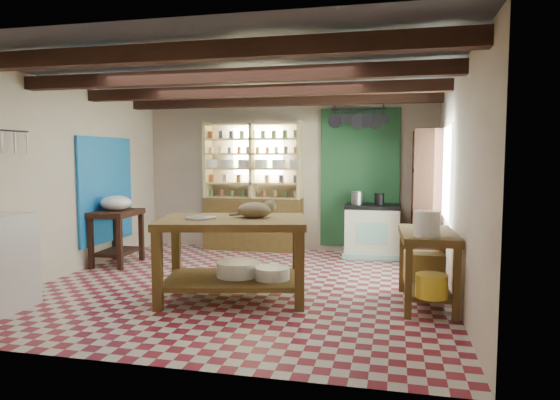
% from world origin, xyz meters
% --- Properties ---
extents(floor, '(5.00, 5.00, 0.02)m').
position_xyz_m(floor, '(0.00, 0.00, -0.01)').
color(floor, maroon).
rests_on(floor, ground).
extents(ceiling, '(5.00, 5.00, 0.02)m').
position_xyz_m(ceiling, '(0.00, 0.00, 2.60)').
color(ceiling, '#424146').
rests_on(ceiling, wall_back).
extents(wall_back, '(5.00, 0.04, 2.60)m').
position_xyz_m(wall_back, '(0.00, 2.50, 1.30)').
color(wall_back, beige).
rests_on(wall_back, floor).
extents(wall_front, '(5.00, 0.04, 2.60)m').
position_xyz_m(wall_front, '(0.00, -2.50, 1.30)').
color(wall_front, beige).
rests_on(wall_front, floor).
extents(wall_left, '(0.04, 5.00, 2.60)m').
position_xyz_m(wall_left, '(-2.50, 0.00, 1.30)').
color(wall_left, beige).
rests_on(wall_left, floor).
extents(wall_right, '(0.04, 5.00, 2.60)m').
position_xyz_m(wall_right, '(2.50, 0.00, 1.30)').
color(wall_right, beige).
rests_on(wall_right, floor).
extents(ceiling_beams, '(5.00, 3.80, 0.15)m').
position_xyz_m(ceiling_beams, '(0.00, 0.00, 2.48)').
color(ceiling_beams, black).
rests_on(ceiling_beams, ceiling).
extents(blue_wall_patch, '(0.04, 1.40, 1.60)m').
position_xyz_m(blue_wall_patch, '(-2.47, 0.90, 1.10)').
color(blue_wall_patch, '#186BB7').
rests_on(blue_wall_patch, wall_left).
extents(green_wall_patch, '(1.30, 0.04, 2.30)m').
position_xyz_m(green_wall_patch, '(1.25, 2.47, 1.25)').
color(green_wall_patch, '#20502B').
rests_on(green_wall_patch, wall_back).
extents(window_back, '(0.90, 0.02, 0.80)m').
position_xyz_m(window_back, '(-0.50, 2.48, 1.70)').
color(window_back, beige).
rests_on(window_back, wall_back).
extents(window_right, '(0.02, 1.30, 1.20)m').
position_xyz_m(window_right, '(2.48, 1.00, 1.40)').
color(window_right, beige).
rests_on(window_right, wall_right).
extents(pot_rack, '(0.86, 0.12, 0.36)m').
position_xyz_m(pot_rack, '(1.25, 2.05, 2.18)').
color(pot_rack, black).
rests_on(pot_rack, ceiling).
extents(shelving_unit, '(1.70, 0.34, 2.20)m').
position_xyz_m(shelving_unit, '(-0.55, 2.31, 1.10)').
color(shelving_unit, '#DEC580').
rests_on(shelving_unit, floor).
extents(tall_rack, '(0.40, 0.86, 2.00)m').
position_xyz_m(tall_rack, '(2.28, 1.80, 1.00)').
color(tall_rack, black).
rests_on(tall_rack, floor).
extents(work_table, '(1.82, 1.41, 0.92)m').
position_xyz_m(work_table, '(0.05, -0.59, 0.46)').
color(work_table, brown).
rests_on(work_table, floor).
extents(stove, '(0.87, 0.59, 0.84)m').
position_xyz_m(stove, '(1.49, 2.15, 0.42)').
color(stove, white).
rests_on(stove, floor).
extents(prep_table, '(0.60, 0.83, 0.81)m').
position_xyz_m(prep_table, '(-2.20, 0.72, 0.41)').
color(prep_table, black).
rests_on(prep_table, floor).
extents(right_counter, '(0.61, 1.15, 0.81)m').
position_xyz_m(right_counter, '(2.18, -0.37, 0.40)').
color(right_counter, brown).
rests_on(right_counter, floor).
extents(cat, '(0.48, 0.43, 0.18)m').
position_xyz_m(cat, '(0.28, -0.49, 1.01)').
color(cat, olive).
rests_on(cat, work_table).
extents(steel_tray, '(0.41, 0.41, 0.02)m').
position_xyz_m(steel_tray, '(-0.28, -0.72, 0.93)').
color(steel_tray, '#A1A0A8').
rests_on(steel_tray, work_table).
extents(basin_large, '(0.58, 0.58, 0.17)m').
position_xyz_m(basin_large, '(0.09, -0.53, 0.33)').
color(basin_large, silver).
rests_on(basin_large, work_table).
extents(basin_small, '(0.46, 0.46, 0.13)m').
position_xyz_m(basin_small, '(0.51, -0.59, 0.31)').
color(basin_small, silver).
rests_on(basin_small, work_table).
extents(kettle_left, '(0.19, 0.19, 0.21)m').
position_xyz_m(kettle_left, '(1.24, 2.15, 0.95)').
color(kettle_left, '#A1A0A8').
rests_on(kettle_left, stove).
extents(kettle_right, '(0.15, 0.15, 0.19)m').
position_xyz_m(kettle_right, '(1.59, 2.15, 0.94)').
color(kettle_right, black).
rests_on(kettle_right, stove).
extents(enamel_bowl, '(0.48, 0.48, 0.23)m').
position_xyz_m(enamel_bowl, '(-2.20, 0.72, 0.92)').
color(enamel_bowl, silver).
rests_on(enamel_bowl, prep_table).
extents(white_bucket, '(0.27, 0.27, 0.26)m').
position_xyz_m(white_bucket, '(2.15, -0.72, 0.94)').
color(white_bucket, silver).
rests_on(white_bucket, right_counter).
extents(wicker_basket, '(0.45, 0.37, 0.30)m').
position_xyz_m(wicker_basket, '(2.17, -0.07, 0.37)').
color(wicker_basket, '#AB8A45').
rests_on(wicker_basket, right_counter).
extents(yellow_tub, '(0.33, 0.33, 0.23)m').
position_xyz_m(yellow_tub, '(2.20, -0.82, 0.33)').
color(yellow_tub, gold).
rests_on(yellow_tub, right_counter).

